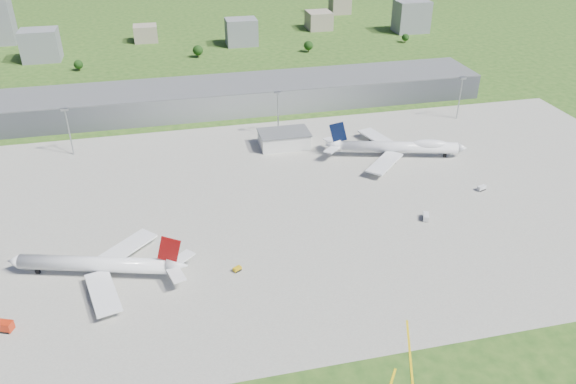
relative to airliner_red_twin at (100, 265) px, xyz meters
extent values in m
plane|color=#254B17|center=(79.76, 144.40, -4.90)|extent=(1400.00, 1400.00, 0.00)
cube|color=gray|center=(89.76, 34.40, -4.86)|extent=(360.00, 190.00, 0.08)
cube|color=gray|center=(79.76, 159.40, 2.60)|extent=(300.00, 42.00, 15.00)
cube|color=silver|center=(89.76, 94.40, -0.90)|extent=(26.00, 16.00, 8.00)
cylinder|color=gray|center=(-20.24, 109.40, 7.60)|extent=(0.70, 0.70, 25.00)
cube|color=gray|center=(-20.24, 109.40, 20.40)|extent=(3.50, 2.00, 1.20)
cylinder|color=gray|center=(89.76, 109.40, 7.60)|extent=(0.70, 0.70, 25.00)
cube|color=gray|center=(89.76, 109.40, 20.40)|extent=(3.50, 2.00, 1.20)
cylinder|color=gray|center=(199.76, 109.40, 7.60)|extent=(0.70, 0.70, 25.00)
cube|color=gray|center=(199.76, 109.40, 20.40)|extent=(3.50, 2.00, 1.20)
cylinder|color=white|center=(-2.45, 0.72, 0.28)|extent=(53.97, 20.75, 5.65)
cone|color=white|center=(-30.90, 9.05, 0.28)|extent=(6.10, 6.74, 5.65)
cone|color=white|center=(27.36, -8.01, 1.03)|extent=(8.81, 7.53, 5.65)
cube|color=maroon|center=(-4.26, 1.25, -1.47)|extent=(43.61, 14.80, 1.22)
cube|color=white|center=(1.46, -14.41, -1.42)|extent=(14.02, 25.78, 0.85)
cube|color=white|center=(9.00, 11.35, -1.42)|extent=(23.54, 23.03, 0.85)
cube|color=maroon|center=(25.10, -7.35, 7.81)|extent=(9.13, 3.09, 11.37)
cylinder|color=#38383D|center=(0.25, -10.37, -3.20)|extent=(5.81, 4.34, 3.01)
cylinder|color=#38383D|center=(5.80, 8.60, -3.20)|extent=(5.81, 4.34, 3.01)
cube|color=black|center=(1.78, -4.93, -3.72)|extent=(1.76, 1.51, 2.35)
cube|color=black|center=(4.16, 3.20, -3.72)|extent=(1.76, 1.51, 2.35)
cube|color=black|center=(-23.22, 6.80, -3.72)|extent=(1.76, 1.51, 2.35)
cylinder|color=white|center=(144.92, 68.85, 0.45)|extent=(59.86, 21.32, 6.03)
cone|color=white|center=(176.42, 60.48, 0.45)|extent=(6.25, 7.08, 6.03)
cone|color=white|center=(112.00, 77.60, 1.23)|extent=(9.07, 7.83, 6.03)
cube|color=#1B4299|center=(146.80, 68.35, -1.42)|extent=(48.45, 15.09, 1.27)
ellipsoid|color=white|center=(160.08, 64.82, 2.26)|extent=(20.21, 10.79, 5.43)
cube|color=white|center=(140.27, 85.37, -1.30)|extent=(15.54, 28.49, 0.88)
cube|color=white|center=(132.68, 56.82, -1.30)|extent=(25.36, 25.42, 0.88)
cube|color=#071133|center=(114.35, 76.97, 8.34)|extent=(9.49, 2.96, 11.76)
cylinder|color=#38383D|center=(142.28, 78.61, -3.15)|extent=(5.97, 4.38, 3.11)
cylinder|color=#38383D|center=(139.35, 89.46, -3.15)|extent=(5.97, 4.38, 3.11)
cylinder|color=#38383D|center=(137.78, 61.68, -3.15)|extent=(5.97, 4.38, 3.11)
cylinder|color=#38383D|center=(129.85, 53.72, -3.15)|extent=(5.97, 4.38, 3.11)
cube|color=black|center=(140.40, 74.58, -3.68)|extent=(1.80, 1.53, 2.43)
cube|color=black|center=(138.15, 66.12, -3.68)|extent=(1.80, 1.53, 2.43)
cube|color=black|center=(168.43, 62.60, -3.68)|extent=(1.80, 1.53, 2.43)
cube|color=red|center=(-30.18, -22.07, -2.86)|extent=(8.58, 5.77, 3.22)
cube|color=black|center=(-30.18, -22.07, -4.47)|extent=(7.52, 5.47, 0.70)
cube|color=gold|center=(48.78, -8.49, -3.85)|extent=(3.58, 3.08, 1.24)
cube|color=black|center=(48.78, -8.49, -4.47)|extent=(3.22, 2.93, 0.70)
cube|color=silver|center=(132.47, 8.70, -3.35)|extent=(4.08, 5.57, 2.24)
cube|color=black|center=(132.47, 8.70, -4.47)|extent=(3.88, 4.91, 0.70)
cube|color=silver|center=(168.92, 26.40, -3.51)|extent=(4.70, 3.22, 1.91)
cube|color=black|center=(168.92, 26.40, -4.47)|extent=(4.12, 3.12, 0.70)
cube|color=slate|center=(-60.24, 294.40, 7.10)|extent=(28.00, 22.00, 24.00)
cube|color=gray|center=(19.76, 334.40, 2.10)|extent=(20.00, 18.00, 14.00)
cube|color=slate|center=(99.76, 304.40, 6.10)|extent=(26.00, 20.00, 22.00)
cube|color=gray|center=(179.76, 344.40, 3.10)|extent=(22.00, 24.00, 16.00)
cube|color=slate|center=(259.76, 314.40, 9.10)|extent=(30.00, 22.00, 28.00)
cylinder|color=#382314|center=(-30.24, 259.40, -3.40)|extent=(0.70, 0.70, 3.00)
sphere|color=black|center=(-30.24, 259.40, -0.02)|extent=(6.75, 6.75, 6.75)
cylinder|color=#382314|center=(59.76, 274.40, -3.10)|extent=(0.70, 0.70, 3.60)
sphere|color=black|center=(59.76, 274.40, 0.95)|extent=(8.10, 8.10, 8.10)
cylinder|color=#382314|center=(149.76, 269.40, -3.20)|extent=(0.70, 0.70, 3.40)
sphere|color=black|center=(149.76, 269.40, 0.63)|extent=(7.65, 7.65, 7.65)
cylinder|color=#382314|center=(239.76, 279.40, -3.50)|extent=(0.70, 0.70, 2.80)
sphere|color=black|center=(239.76, 279.40, -0.35)|extent=(6.30, 6.30, 6.30)
camera|label=1|loc=(29.52, -175.16, 123.87)|focal=35.00mm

